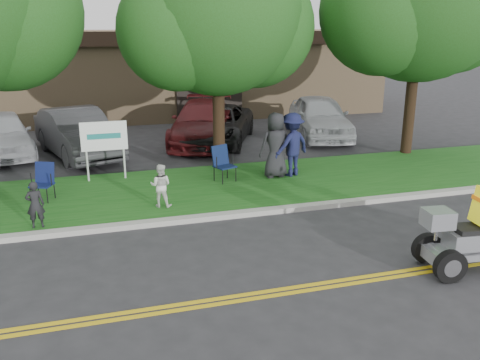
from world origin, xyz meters
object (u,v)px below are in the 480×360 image
object	(u,v)px
parked_car_far_left	(2,134)
parked_car_mid	(215,125)
parked_car_left	(77,133)
parked_car_right	(203,122)
parked_car_far_right	(320,117)
lawn_chair_a	(43,179)
lawn_chair_b	(222,161)

from	to	relation	value
parked_car_far_left	parked_car_mid	xyz separation A→B (m)	(7.34, -0.21, -0.05)
parked_car_left	parked_car_far_left	bearing A→B (deg)	144.51
parked_car_mid	parked_car_right	distance (m)	0.51
parked_car_right	parked_car_far_right	xyz separation A→B (m)	(4.59, -0.39, 0.05)
lawn_chair_a	parked_car_far_left	size ratio (longest dim) A/B	0.21
lawn_chair_b	lawn_chair_a	bearing A→B (deg)	163.16
parked_car_left	lawn_chair_a	bearing A→B (deg)	-117.01
parked_car_left	parked_car_mid	distance (m)	4.94
lawn_chair_b	parked_car_left	xyz separation A→B (m)	(-3.89, 4.40, 0.14)
parked_car_left	parked_car_right	bearing A→B (deg)	-7.11
parked_car_right	parked_car_far_left	bearing A→B (deg)	-160.60
parked_car_right	parked_car_far_right	bearing A→B (deg)	13.85
lawn_chair_a	lawn_chair_b	world-z (taller)	lawn_chair_b
parked_car_far_right	parked_car_right	bearing A→B (deg)	-172.39
lawn_chair_a	parked_car_left	world-z (taller)	parked_car_left
parked_car_left	parked_car_mid	world-z (taller)	parked_car_left
lawn_chair_a	parked_car_mid	size ratio (longest dim) A/B	0.18
parked_car_left	parked_car_far_right	world-z (taller)	parked_car_far_right
parked_car_far_left	parked_car_right	size ratio (longest dim) A/B	0.83
lawn_chair_a	parked_car_far_right	xyz separation A→B (m)	(9.84, 5.18, 0.19)
lawn_chair_a	parked_car_left	bearing A→B (deg)	103.68
lawn_chair_b	parked_car_right	distance (m)	5.30
lawn_chair_b	parked_car_far_right	world-z (taller)	parked_car_far_right
lawn_chair_a	parked_car_right	distance (m)	7.65
parked_car_left	parked_car_mid	size ratio (longest dim) A/B	0.96
parked_car_mid	parked_car_far_left	bearing A→B (deg)	-156.92
parked_car_left	lawn_chair_b	bearing A→B (deg)	-66.44
parked_car_far_left	lawn_chair_b	bearing A→B (deg)	-51.64
parked_car_far_left	parked_car_right	distance (m)	6.93
lawn_chair_a	parked_car_far_right	world-z (taller)	parked_car_far_right
lawn_chair_b	parked_car_mid	distance (m)	5.06
lawn_chair_a	lawn_chair_b	bearing A→B (deg)	26.53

